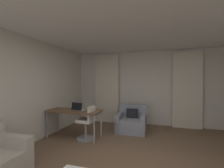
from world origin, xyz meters
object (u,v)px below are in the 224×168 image
object	(u,v)px
desk	(74,112)
desk_chair	(87,125)
laptop	(78,109)
armchair	(132,122)

from	to	relation	value
desk	desk_chair	xyz separation A→B (m)	(0.41, -0.05, -0.29)
desk	desk_chair	world-z (taller)	desk_chair
desk_chair	laptop	world-z (taller)	laptop
desk_chair	desk	bearing A→B (deg)	173.53
armchair	laptop	xyz separation A→B (m)	(-1.30, -0.98, 0.53)
desk	laptop	xyz separation A→B (m)	(0.12, 0.01, 0.11)
desk_chair	laptop	distance (m)	0.49
desk	laptop	world-z (taller)	laptop
laptop	armchair	bearing A→B (deg)	37.15
armchair	desk_chair	bearing A→B (deg)	-134.21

